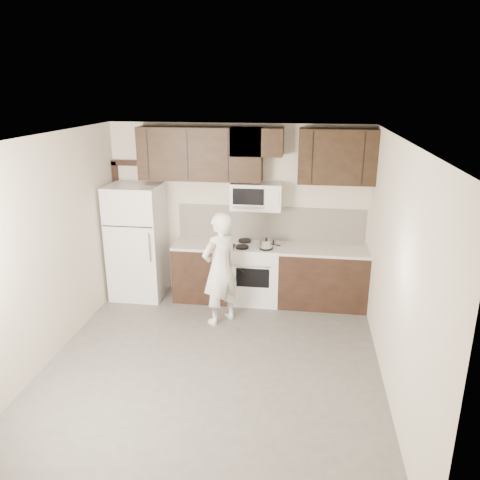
% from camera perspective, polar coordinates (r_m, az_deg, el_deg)
% --- Properties ---
extents(floor, '(4.50, 4.50, 0.00)m').
position_cam_1_polar(floor, '(5.83, -3.45, -15.23)').
color(floor, '#524F4C').
rests_on(floor, ground).
extents(back_wall, '(4.00, 0.00, 4.00)m').
position_cam_1_polar(back_wall, '(7.33, -0.18, 3.49)').
color(back_wall, beige).
rests_on(back_wall, ground).
extents(ceiling, '(4.50, 4.50, 0.00)m').
position_cam_1_polar(ceiling, '(4.90, -4.06, 12.18)').
color(ceiling, white).
rests_on(ceiling, back_wall).
extents(counter_run, '(2.95, 0.64, 0.91)m').
position_cam_1_polar(counter_run, '(7.26, 4.20, -4.15)').
color(counter_run, black).
rests_on(counter_run, floor).
extents(stove, '(0.76, 0.66, 0.94)m').
position_cam_1_polar(stove, '(7.28, 1.82, -4.00)').
color(stove, silver).
rests_on(stove, floor).
extents(backsplash, '(2.90, 0.02, 0.54)m').
position_cam_1_polar(backsplash, '(7.31, 3.69, 2.03)').
color(backsplash, silver).
rests_on(backsplash, counter_run).
extents(upper_cabinets, '(3.48, 0.35, 0.78)m').
position_cam_1_polar(upper_cabinets, '(6.95, 1.33, 10.52)').
color(upper_cabinets, black).
rests_on(upper_cabinets, back_wall).
extents(microwave, '(0.76, 0.42, 0.40)m').
position_cam_1_polar(microwave, '(7.03, 2.02, 5.37)').
color(microwave, silver).
rests_on(microwave, upper_cabinets).
extents(refrigerator, '(0.80, 0.76, 1.80)m').
position_cam_1_polar(refrigerator, '(7.49, -12.39, -0.19)').
color(refrigerator, silver).
rests_on(refrigerator, floor).
extents(door_trim, '(0.50, 0.08, 2.12)m').
position_cam_1_polar(door_trim, '(7.82, -14.32, 3.09)').
color(door_trim, black).
rests_on(door_trim, floor).
extents(saucepan, '(0.32, 0.20, 0.18)m').
position_cam_1_polar(saucepan, '(6.94, 3.21, -0.53)').
color(saucepan, silver).
rests_on(saucepan, stove).
extents(baking_tray, '(0.39, 0.30, 0.02)m').
position_cam_1_polar(baking_tray, '(7.03, -2.29, -0.83)').
color(baking_tray, black).
rests_on(baking_tray, counter_run).
extents(pizza, '(0.26, 0.26, 0.02)m').
position_cam_1_polar(pizza, '(7.02, -2.29, -0.68)').
color(pizza, '#CCB489').
rests_on(pizza, baking_tray).
extents(person, '(0.68, 0.70, 1.62)m').
position_cam_1_polar(person, '(6.49, -2.44, -3.53)').
color(person, white).
rests_on(person, floor).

